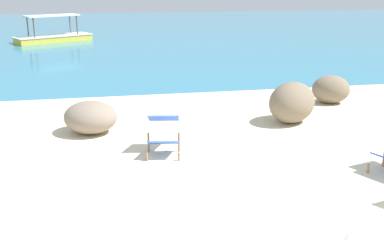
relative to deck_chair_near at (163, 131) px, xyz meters
name	(u,v)px	position (x,y,z in m)	size (l,w,h in m)	color
water_surface	(124,34)	(0.18, 19.14, -0.42)	(60.00, 36.00, 0.03)	teal
deck_chair_near	(163,131)	(0.00, 0.00, 0.00)	(0.66, 0.85, 0.68)	olive
shore_rock_large	(292,102)	(2.81, 1.23, 0.04)	(1.09, 0.84, 0.85)	#756651
shore_rock_medium	(331,89)	(4.35, 2.52, -0.05)	(0.89, 0.71, 0.67)	#756651
shore_rock_small	(90,117)	(-1.24, 1.33, -0.08)	(1.03, 0.92, 0.62)	gray
boat_yellow	(54,36)	(-3.36, 15.92, -0.13)	(3.77, 2.79, 1.29)	gold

